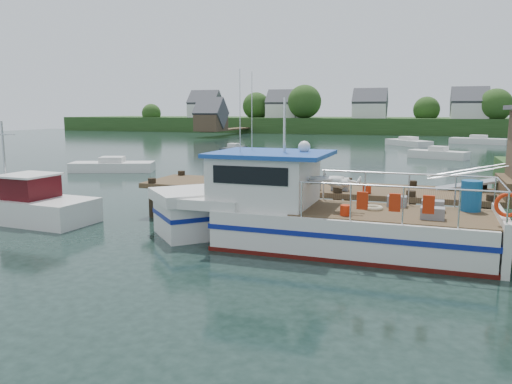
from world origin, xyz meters
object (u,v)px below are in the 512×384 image
(lobster_boat, at_px, (307,214))
(moored_d, at_px, (408,142))
(work_boat, at_px, (15,204))
(moored_b, at_px, (438,154))
(moored_far, at_px, (478,141))
(moored_a, at_px, (113,166))
(dock, at_px, (473,170))
(moored_e, at_px, (234,150))
(moored_rowboat, at_px, (244,174))

(lobster_boat, bearing_deg, moored_d, 89.27)
(work_boat, xyz_separation_m, moored_b, (16.56, 32.43, -0.20))
(moored_far, distance_m, moored_a, 49.11)
(work_boat, relative_size, moored_d, 1.12)
(lobster_boat, bearing_deg, moored_far, 80.79)
(moored_far, bearing_deg, work_boat, -109.98)
(lobster_boat, bearing_deg, dock, 35.90)
(moored_b, bearing_deg, dock, -101.23)
(dock, bearing_deg, moored_far, 84.46)
(dock, xyz_separation_m, work_boat, (-16.96, -3.46, -1.62))
(moored_b, distance_m, moored_d, 16.76)
(moored_far, distance_m, moored_e, 34.50)
(moored_d, relative_size, moored_e, 1.72)
(work_boat, height_order, moored_a, work_boat)
(moored_e, bearing_deg, moored_rowboat, -71.98)
(moored_a, xyz_separation_m, moored_e, (2.82, 16.62, -0.01))
(dock, distance_m, work_boat, 17.38)
(moored_rowboat, height_order, moored_d, moored_d)
(lobster_boat, bearing_deg, moored_e, 116.14)
(dock, xyz_separation_m, moored_e, (-19.78, 27.96, -1.85))
(moored_rowboat, bearing_deg, moored_a, 157.51)
(moored_d, bearing_deg, moored_far, 29.40)
(moored_a, bearing_deg, moored_e, 80.42)
(dock, relative_size, moored_b, 3.09)
(work_boat, distance_m, moored_a, 15.83)
(work_boat, height_order, moored_rowboat, work_boat)
(moored_d, bearing_deg, lobster_boat, -99.72)
(moored_far, distance_m, moored_d, 10.71)
(moored_rowboat, bearing_deg, moored_d, 61.44)
(moored_e, bearing_deg, moored_b, -1.92)
(dock, height_order, lobster_boat, lobster_boat)
(moored_rowboat, distance_m, moored_a, 10.55)
(lobster_boat, distance_m, moored_e, 34.75)
(moored_a, relative_size, moored_d, 0.91)
(moored_far, bearing_deg, moored_rowboat, -110.57)
(moored_far, bearing_deg, lobster_boat, -98.67)
(moored_b, bearing_deg, moored_rowboat, -133.68)
(moored_e, bearing_deg, moored_d, 42.10)
(moored_d, xyz_separation_m, moored_e, (-16.29, -17.49, -0.03))
(moored_a, height_order, moored_b, moored_b)
(work_boat, bearing_deg, moored_a, 115.08)
(moored_b, bearing_deg, moored_a, -153.54)
(dock, bearing_deg, moored_b, 90.78)
(work_boat, xyz_separation_m, moored_d, (13.47, 48.90, -0.20))
(lobster_boat, xyz_separation_m, moored_b, (4.70, 32.51, -0.60))
(moored_e, bearing_deg, work_boat, -89.81)
(moored_b, relative_size, moored_d, 0.81)
(work_boat, bearing_deg, moored_e, 99.34)
(lobster_boat, relative_size, moored_e, 3.04)
(dock, relative_size, moored_a, 2.73)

